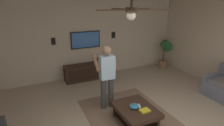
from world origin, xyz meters
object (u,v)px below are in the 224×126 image
at_px(tv, 86,40).
at_px(wall_speaker_left, 113,35).
at_px(bowl, 134,106).
at_px(ceiling_fan, 131,11).
at_px(remote_white, 139,106).
at_px(coffee_table, 135,111).
at_px(person_standing, 107,74).
at_px(book, 145,111).
at_px(media_console, 89,71).
at_px(wall_speaker_right, 53,41).
at_px(vase_round, 100,59).
at_px(potted_plant_tall, 165,50).

distance_m(tv, wall_speaker_left, 1.08).
bearing_deg(bowl, ceiling_fan, 126.16).
distance_m(bowl, remote_white, 0.14).
bearing_deg(coffee_table, person_standing, 19.16).
height_order(tv, person_standing, tv).
relative_size(coffee_table, person_standing, 0.61).
bearing_deg(book, media_console, -87.27).
relative_size(media_console, ceiling_fan, 1.45).
height_order(coffee_table, wall_speaker_left, wall_speaker_left).
xyz_separation_m(coffee_table, wall_speaker_right, (3.12, 1.21, 1.11)).
bearing_deg(ceiling_fan, coffee_table, -56.66).
xyz_separation_m(book, wall_speaker_left, (3.33, -0.84, 1.03)).
xyz_separation_m(wall_speaker_right, ceiling_fan, (-3.32, -0.90, 1.08)).
relative_size(remote_white, ceiling_fan, 0.13).
bearing_deg(wall_speaker_right, person_standing, -157.94).
height_order(bowl, wall_speaker_left, wall_speaker_left).
bearing_deg(person_standing, wall_speaker_right, 25.47).
relative_size(book, wall_speaker_left, 1.00).
xyz_separation_m(media_console, wall_speaker_right, (0.25, 1.07, 1.13)).
relative_size(book, wall_speaker_right, 1.00).
bearing_deg(remote_white, vase_round, -166.28).
relative_size(tv, wall_speaker_left, 4.70).
distance_m(media_console, remote_white, 2.87).
height_order(media_console, vase_round, vase_round).
height_order(bowl, book, bowl).
bearing_deg(book, tv, -87.58).
bearing_deg(person_standing, bowl, -160.00).
bearing_deg(wall_speaker_left, person_standing, 150.82).
height_order(media_console, potted_plant_tall, potted_plant_tall).
bearing_deg(tv, media_console, 0.00).
xyz_separation_m(remote_white, book, (-0.22, -0.00, 0.01)).
bearing_deg(vase_round, ceiling_fan, 168.87).
relative_size(person_standing, wall_speaker_right, 7.45).
bearing_deg(book, wall_speaker_left, -105.82).
xyz_separation_m(person_standing, wall_speaker_right, (2.23, 0.90, 0.47)).
xyz_separation_m(bowl, vase_round, (2.91, -0.34, 0.21)).
bearing_deg(tv, ceiling_fan, -3.09).
distance_m(bowl, vase_round, 2.93).
height_order(media_console, wall_speaker_right, wall_speaker_right).
xyz_separation_m(media_console, wall_speaker_left, (0.25, -1.08, 1.17)).
bearing_deg(wall_speaker_left, vase_round, 108.51).
bearing_deg(wall_speaker_right, media_console, -103.30).
bearing_deg(media_console, ceiling_fan, -3.33).
xyz_separation_m(coffee_table, wall_speaker_left, (3.12, -0.94, 1.15)).
distance_m(person_standing, remote_white, 1.10).
distance_m(media_console, bowl, 2.88).
relative_size(coffee_table, vase_round, 4.55).
relative_size(bowl, remote_white, 1.41).
relative_size(tv, wall_speaker_right, 4.70).
relative_size(bowl, book, 0.96).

